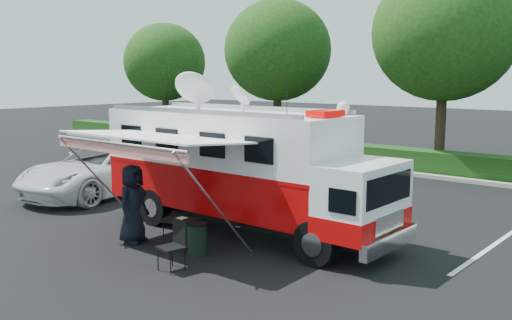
{
  "coord_description": "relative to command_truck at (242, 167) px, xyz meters",
  "views": [
    {
      "loc": [
        9.74,
        -11.11,
        4.17
      ],
      "look_at": [
        0.0,
        0.5,
        1.9
      ],
      "focal_mm": 40.0,
      "sensor_mm": 36.0,
      "label": 1
    }
  ],
  "objects": [
    {
      "name": "awning",
      "position": [
        -0.76,
        -2.44,
        0.88
      ],
      "size": [
        4.65,
        2.42,
        2.81
      ],
      "color": "white",
      "rests_on": "ground_plane"
    },
    {
      "name": "ground_plane",
      "position": [
        0.07,
        0.0,
        -1.75
      ],
      "size": [
        120.0,
        120.0,
        0.0
      ],
      "primitive_type": "plane",
      "color": "black",
      "rests_on": "ground"
    },
    {
      "name": "back_border",
      "position": [
        1.22,
        12.9,
        3.25
      ],
      "size": [
        60.0,
        6.14,
        8.87
      ],
      "color": "#9E998E",
      "rests_on": "ground_plane"
    },
    {
      "name": "folding_chair",
      "position": [
        0.85,
        -3.13,
        -1.12
      ],
      "size": [
        0.58,
        0.61,
        1.07
      ],
      "color": "black",
      "rests_on": "ground_plane"
    },
    {
      "name": "stall_lines",
      "position": [
        -0.43,
        3.0,
        -1.75
      ],
      "size": [
        24.12,
        5.5,
        0.01
      ],
      "color": "silver",
      "rests_on": "ground_plane"
    },
    {
      "name": "folding_table",
      "position": [
        -0.1,
        -2.11,
        -1.05
      ],
      "size": [
        1.04,
        0.87,
        0.76
      ],
      "color": "black",
      "rests_on": "ground_plane"
    },
    {
      "name": "person",
      "position": [
        -1.45,
        -2.46,
        -1.75
      ],
      "size": [
        0.88,
        1.11,
        1.98
      ],
      "primitive_type": "imported",
      "rotation": [
        0.0,
        0.0,
        1.86
      ],
      "color": "black",
      "rests_on": "ground_plane"
    },
    {
      "name": "white_suv",
      "position": [
        -6.95,
        0.55,
        -1.75
      ],
      "size": [
        3.62,
        6.56,
        1.74
      ],
      "primitive_type": "imported",
      "rotation": [
        0.0,
        0.0,
        0.12
      ],
      "color": "silver",
      "rests_on": "ground_plane"
    },
    {
      "name": "trash_bin",
      "position": [
        0.46,
        -2.11,
        -1.38
      ],
      "size": [
        0.5,
        0.5,
        0.75
      ],
      "color": "black",
      "rests_on": "ground_plane"
    },
    {
      "name": "command_truck",
      "position": [
        0.0,
        0.0,
        0.0
      ],
      "size": [
        8.53,
        2.35,
        4.1
      ],
      "color": "black",
      "rests_on": "ground_plane"
    }
  ]
}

